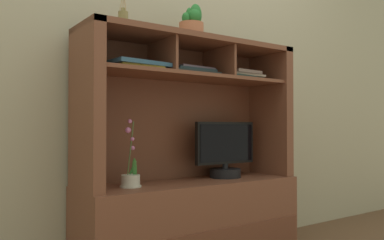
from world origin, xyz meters
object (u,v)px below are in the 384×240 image
Objects in this scene: magazine_stack_centre at (138,65)px; diffuser_bottle at (123,19)px; media_console at (191,193)px; magazine_stack_left at (190,72)px; tv_monitor at (225,153)px; magazine_stack_right at (240,76)px; potted_succulent at (192,26)px; potted_orchid at (131,177)px.

diffuser_bottle is (-0.05, 0.06, 0.24)m from magazine_stack_centre.
magazine_stack_left is (0.00, 0.02, 0.70)m from media_console.
tv_monitor is 0.79m from magazine_stack_centre.
magazine_stack_right is 0.45m from potted_succulent.
diffuser_bottle is at bearing 178.97° from potted_succulent.
diffuser_bottle is (-0.43, -0.01, 0.24)m from magazine_stack_left.
magazine_stack_left is at bearing 79.92° from media_console.
magazine_stack_centre is at bearing -174.27° from tv_monitor.
potted_orchid is at bearing -177.18° from media_console.
potted_orchid is at bearing -177.53° from tv_monitor.
magazine_stack_left is (0.39, 0.04, 0.58)m from potted_orchid.
magazine_stack_right is at bearing -4.13° from magazine_stack_left.
media_console is 4.38× the size of diffuser_bottle.
magazine_stack_centre is 0.46m from potted_succulent.
magazine_stack_right is at bearing 3.62° from magazine_stack_centre.
magazine_stack_right reaches higher than potted_orchid.
tv_monitor is at bearing 2.78° from potted_succulent.
potted_orchid is 1.10× the size of magazine_stack_centre.
magazine_stack_left is 1.54× the size of potted_succulent.
magazine_stack_right is at bearing 0.86° from potted_orchid.
potted_succulent reaches higher than magazine_stack_right.
magazine_stack_right is 0.82m from diffuser_bottle.
tv_monitor is 1.24× the size of potted_orchid.
potted_orchid is 1.07× the size of magazine_stack_left.
magazine_stack_right is (0.76, 0.01, 0.58)m from potted_orchid.
magazine_stack_centre reaches higher than tv_monitor.
diffuser_bottle is (-0.03, 0.02, 0.82)m from potted_orchid.
magazine_stack_centre is at bearing -59.34° from potted_orchid.
diffuser_bottle reaches higher than media_console.
potted_orchid is 0.57m from magazine_stack_centre.
media_console reaches higher than magazine_stack_centre.
potted_succulent reaches higher than magazine_stack_centre.
tv_monitor is 0.66m from potted_orchid.
magazine_stack_centre is at bearing -171.63° from media_console.
magazine_stack_right is at bearing -0.87° from diffuser_bottle.
potted_orchid is 1.17× the size of diffuser_bottle.
potted_succulent is at bearing 7.74° from magazine_stack_centre.
potted_succulent reaches higher than potted_orchid.
tv_monitor is 0.79m from potted_succulent.
magazine_stack_left is at bearing 5.43° from potted_orchid.
magazine_stack_right is (0.73, 0.05, 0.01)m from magazine_stack_centre.
tv_monitor is at bearing 2.47° from potted_orchid.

